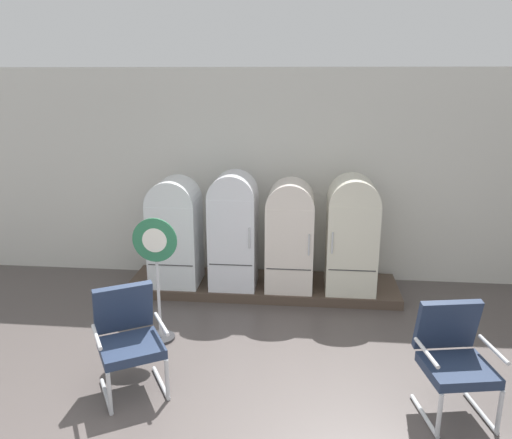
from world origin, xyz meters
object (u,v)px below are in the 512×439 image
Objects in this scene: refrigerator_3 at (352,231)px; armchair_right at (454,354)px; refrigerator_0 at (175,229)px; sign_stand at (157,280)px; armchair_left at (128,334)px; refrigerator_1 at (233,227)px; refrigerator_2 at (290,232)px.

refrigerator_3 reaches higher than armchair_right.
refrigerator_3 is at bearing 0.76° from refrigerator_0.
armchair_left is at bearing -91.56° from sign_stand.
armchair_left is at bearing -134.29° from refrigerator_3.
refrigerator_1 is 1.07× the size of refrigerator_2.
refrigerator_1 reaches higher than armchair_right.
refrigerator_0 is at bearing -179.63° from refrigerator_2.
sign_stand is (-0.66, -1.35, -0.23)m from refrigerator_1.
refrigerator_2 is at bearing 0.37° from refrigerator_0.
refrigerator_1 reaches higher than refrigerator_2.
refrigerator_3 is 2.64m from sign_stand.
sign_stand is at bearing -83.99° from refrigerator_0.
refrigerator_0 is 2.31m from armchair_left.
refrigerator_2 is (0.76, 0.02, -0.06)m from refrigerator_1.
refrigerator_0 is 0.96× the size of refrigerator_3.
refrigerator_0 is at bearing 142.87° from armchair_right.
armchair_right is at bearing -56.95° from refrigerator_2.
refrigerator_1 is at bearing 73.16° from armchair_left.
armchair_left is (-1.44, -2.29, -0.35)m from refrigerator_2.
armchair_left is (-0.69, -2.27, -0.41)m from refrigerator_1.
refrigerator_3 is at bearing 1.51° from refrigerator_2.
refrigerator_0 is 3.90m from armchair_right.
refrigerator_2 is 2.73m from armchair_left.
refrigerator_0 is at bearing -179.24° from refrigerator_3.
refrigerator_2 is at bearing 44.15° from sign_stand.
refrigerator_2 reaches higher than armchair_right.
sign_stand reaches higher than armchair_left.
refrigerator_0 is at bearing 96.01° from sign_stand.
refrigerator_0 is at bearing 179.03° from refrigerator_1.
sign_stand is at bearing -135.85° from refrigerator_2.
refrigerator_0 is 0.94× the size of refrigerator_1.
refrigerator_3 is (1.57, 0.05, -0.02)m from refrigerator_1.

